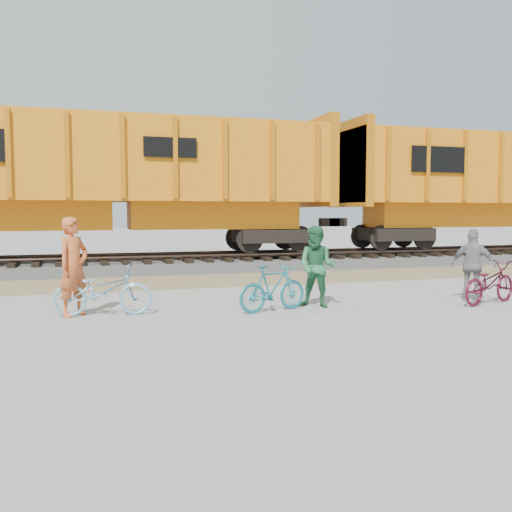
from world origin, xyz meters
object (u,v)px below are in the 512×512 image
(person_solo, at_px, (73,267))
(person_woman, at_px, (473,265))
(bicycle_blue, at_px, (103,290))
(bicycle_teal, at_px, (273,288))
(person_man, at_px, (317,267))
(hopper_car_right, at_px, (505,184))
(hopper_car_center, at_px, (119,178))
(bicycle_maroon, at_px, (489,283))

(person_solo, xyz_separation_m, person_woman, (8.08, -0.71, -0.13))
(bicycle_blue, bearing_deg, person_woman, -87.67)
(bicycle_teal, distance_m, person_solo, 3.70)
(bicycle_blue, xyz_separation_m, person_man, (4.12, -0.31, 0.35))
(hopper_car_right, xyz_separation_m, person_solo, (-16.39, -8.02, -2.10))
(hopper_car_center, height_order, person_man, hopper_car_center)
(hopper_car_right, distance_m, person_solo, 18.37)
(person_man, bearing_deg, person_solo, -145.98)
(bicycle_teal, relative_size, person_solo, 0.82)
(bicycle_teal, relative_size, bicycle_maroon, 0.88)
(bicycle_maroon, bearing_deg, bicycle_teal, 64.45)
(person_woman, bearing_deg, bicycle_blue, 43.08)
(hopper_car_right, relative_size, bicycle_maroon, 8.24)
(hopper_car_right, distance_m, bicycle_blue, 18.02)
(person_solo, distance_m, person_woman, 8.11)
(bicycle_teal, bearing_deg, hopper_car_right, -71.51)
(bicycle_maroon, bearing_deg, person_solo, 62.94)
(hopper_car_right, bearing_deg, bicycle_teal, -145.93)
(hopper_car_center, bearing_deg, bicycle_teal, -75.51)
(bicycle_maroon, bearing_deg, hopper_car_center, 17.30)
(hopper_car_right, relative_size, bicycle_blue, 7.94)
(bicycle_maroon, bearing_deg, person_woman, -5.28)
(bicycle_blue, height_order, person_man, person_man)
(bicycle_teal, xyz_separation_m, bicycle_maroon, (4.56, -0.50, -0.00))
(person_woman, bearing_deg, person_solo, 42.66)
(bicycle_blue, xyz_separation_m, bicycle_maroon, (7.68, -1.01, -0.02))
(bicycle_teal, relative_size, person_man, 0.92)
(bicycle_maroon, xyz_separation_m, person_man, (-3.56, 0.70, 0.37))
(bicycle_blue, height_order, bicycle_teal, bicycle_blue)
(bicycle_teal, distance_m, person_man, 1.08)
(bicycle_teal, bearing_deg, bicycle_blue, 65.06)
(hopper_car_right, distance_m, bicycle_teal, 15.63)
(bicycle_teal, height_order, bicycle_maroon, bicycle_teal)
(hopper_car_right, relative_size, person_man, 8.61)
(bicycle_blue, bearing_deg, hopper_car_right, -55.97)
(hopper_car_center, xyz_separation_m, bicycle_blue, (-0.89, -8.12, -2.54))
(hopper_car_right, bearing_deg, bicycle_blue, -152.92)
(bicycle_blue, bearing_deg, bicycle_maroon, -90.56)
(hopper_car_center, bearing_deg, person_solo, -99.81)
(hopper_car_right, relative_size, bicycle_teal, 9.38)
(bicycle_maroon, distance_m, person_woman, 0.53)
(bicycle_blue, relative_size, bicycle_teal, 1.18)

